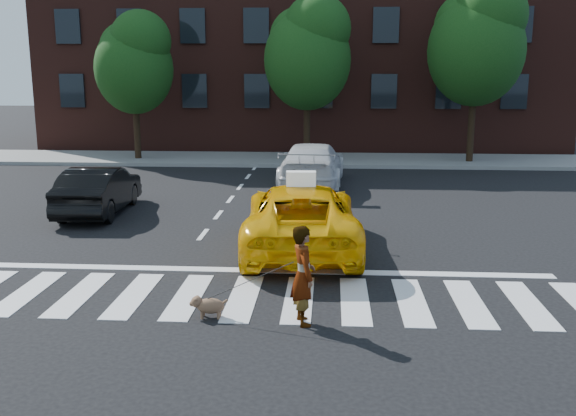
{
  "coord_description": "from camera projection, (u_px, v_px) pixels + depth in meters",
  "views": [
    {
      "loc": [
        1.53,
        -10.83,
        4.02
      ],
      "look_at": [
        0.64,
        2.6,
        1.1
      ],
      "focal_mm": 40.0,
      "sensor_mm": 36.0,
      "label": 1
    }
  ],
  "objects": [
    {
      "name": "dog",
      "position": [
        208.0,
        305.0,
        10.56
      ],
      "size": [
        0.65,
        0.26,
        0.37
      ],
      "rotation": [
        0.0,
        0.0,
        0.03
      ],
      "color": "olive",
      "rests_on": "ground"
    },
    {
      "name": "taxi_sign",
      "position": [
        301.0,
        179.0,
        14.16
      ],
      "size": [
        0.66,
        0.31,
        0.32
      ],
      "primitive_type": "cube",
      "rotation": [
        0.0,
        0.0,
        3.19
      ],
      "color": "white",
      "rests_on": "taxi"
    },
    {
      "name": "tree_mid",
      "position": [
        308.0,
        49.0,
        27.02
      ],
      "size": [
        3.69,
        3.69,
        7.1
      ],
      "color": "black",
      "rests_on": "ground"
    },
    {
      "name": "black_sedan",
      "position": [
        99.0,
        190.0,
        18.12
      ],
      "size": [
        1.61,
        4.14,
        1.34
      ],
      "primitive_type": "imported",
      "rotation": [
        0.0,
        0.0,
        3.19
      ],
      "color": "black",
      "rests_on": "ground"
    },
    {
      "name": "woman",
      "position": [
        303.0,
        275.0,
        10.2
      ],
      "size": [
        0.55,
        0.68,
        1.63
      ],
      "primitive_type": "imported",
      "rotation": [
        0.0,
        0.0,
        1.88
      ],
      "color": "#999999",
      "rests_on": "ground"
    },
    {
      "name": "tree_left",
      "position": [
        134.0,
        59.0,
        27.6
      ],
      "size": [
        3.39,
        3.38,
        6.5
      ],
      "color": "black",
      "rests_on": "ground"
    },
    {
      "name": "stop_line",
      "position": [
        254.0,
        270.0,
        13.07
      ],
      "size": [
        12.0,
        0.3,
        0.01
      ],
      "primitive_type": "cube",
      "color": "silver",
      "rests_on": "ground"
    },
    {
      "name": "ground",
      "position": [
        243.0,
        298.0,
        11.51
      ],
      "size": [
        120.0,
        120.0,
        0.0
      ],
      "primitive_type": "plane",
      "color": "black",
      "rests_on": "ground"
    },
    {
      "name": "tree_right",
      "position": [
        477.0,
        38.0,
        26.48
      ],
      "size": [
        4.0,
        4.0,
        7.7
      ],
      "color": "black",
      "rests_on": "ground"
    },
    {
      "name": "taxi",
      "position": [
        301.0,
        217.0,
        14.54
      ],
      "size": [
        2.75,
        5.5,
        1.5
      ],
      "primitive_type": "imported",
      "rotation": [
        0.0,
        0.0,
        3.19
      ],
      "color": "#F5B005",
      "rests_on": "ground"
    },
    {
      "name": "building",
      "position": [
        304.0,
        32.0,
        34.62
      ],
      "size": [
        26.0,
        10.0,
        12.0
      ],
      "primitive_type": "cube",
      "color": "#472019",
      "rests_on": "ground"
    },
    {
      "name": "sidewalk_far",
      "position": [
        296.0,
        160.0,
        28.56
      ],
      "size": [
        30.0,
        4.0,
        0.15
      ],
      "primitive_type": "cube",
      "color": "slate",
      "rests_on": "ground"
    },
    {
      "name": "white_suv",
      "position": [
        312.0,
        164.0,
        22.46
      ],
      "size": [
        2.36,
        5.29,
        1.51
      ],
      "primitive_type": "imported",
      "rotation": [
        0.0,
        0.0,
        3.09
      ],
      "color": "silver",
      "rests_on": "ground"
    },
    {
      "name": "crosswalk",
      "position": [
        243.0,
        298.0,
        11.51
      ],
      "size": [
        13.0,
        2.4,
        0.01
      ],
      "primitive_type": "cube",
      "color": "silver",
      "rests_on": "ground"
    }
  ]
}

